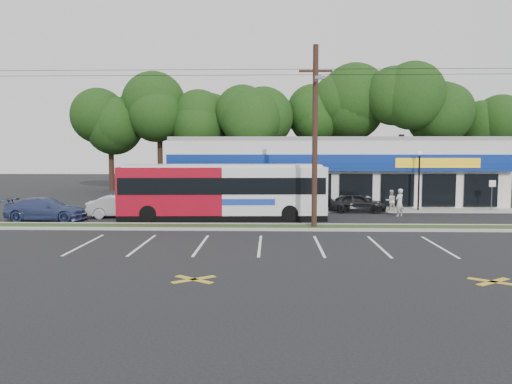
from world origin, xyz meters
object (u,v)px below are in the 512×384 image
object	(u,v)px
lamp_post	(419,174)
car_blue	(46,209)
utility_pole	(312,130)
metrobus	(223,190)
pedestrian_b	(391,201)
car_silver	(122,206)
pedestrian_a	(399,203)
sign_post	(492,190)
car_dark	(357,203)

from	to	relation	value
lamp_post	car_blue	xyz separation A→B (m)	(-24.19, -5.30, -1.96)
lamp_post	utility_pole	bearing A→B (deg)	-136.05
metrobus	pedestrian_b	world-z (taller)	metrobus
car_silver	car_blue	world-z (taller)	car_blue
lamp_post	car_blue	world-z (taller)	lamp_post
pedestrian_a	car_blue	bearing A→B (deg)	-30.67
pedestrian_a	pedestrian_b	bearing A→B (deg)	-127.49
pedestrian_a	utility_pole	bearing A→B (deg)	2.78
sign_post	car_blue	world-z (taller)	sign_post
pedestrian_b	pedestrian_a	bearing A→B (deg)	87.79
pedestrian_b	metrobus	bearing A→B (deg)	17.15
lamp_post	pedestrian_a	size ratio (longest dim) A/B	2.35
sign_post	car_blue	bearing A→B (deg)	-170.14
pedestrian_a	pedestrian_b	world-z (taller)	pedestrian_a
car_dark	sign_post	bearing A→B (deg)	-85.15
lamp_post	car_silver	bearing A→B (deg)	-169.61
metrobus	pedestrian_a	xyz separation A→B (m)	(11.39, 1.65, -0.92)
car_dark	pedestrian_a	world-z (taller)	pedestrian_a
car_dark	car_blue	distance (m)	20.32
car_blue	pedestrian_a	distance (m)	22.35
sign_post	car_dark	bearing A→B (deg)	-177.59
sign_post	car_silver	bearing A→B (deg)	-172.16
car_dark	car_blue	size ratio (longest dim) A/B	0.82
car_blue	pedestrian_b	world-z (taller)	pedestrian_b
sign_post	metrobus	distance (m)	18.83
car_dark	pedestrian_a	size ratio (longest dim) A/B	2.21
sign_post	car_silver	world-z (taller)	sign_post
car_dark	car_silver	world-z (taller)	car_silver
car_blue	pedestrian_a	bearing A→B (deg)	-81.81
metrobus	pedestrian_a	world-z (taller)	metrobus
utility_pole	pedestrian_b	distance (m)	10.81
car_silver	car_blue	size ratio (longest dim) A/B	0.88
car_dark	pedestrian_b	size ratio (longest dim) A/B	2.60
sign_post	lamp_post	bearing A→B (deg)	177.42
metrobus	pedestrian_a	size ratio (longest dim) A/B	7.13
utility_pole	car_blue	xyz separation A→B (m)	(-16.02, 2.57, -4.70)
sign_post	pedestrian_b	xyz separation A→B (m)	(-7.00, -0.07, -0.78)
sign_post	pedestrian_a	xyz separation A→B (m)	(-7.00, -2.42, -0.65)
sign_post	car_dark	distance (m)	9.46
utility_pole	sign_post	world-z (taller)	utility_pole
car_dark	car_blue	bearing A→B (deg)	105.74
sign_post	pedestrian_b	bearing A→B (deg)	-179.39
sign_post	pedestrian_b	size ratio (longest dim) A/B	1.44
car_blue	sign_post	bearing A→B (deg)	-78.76
lamp_post	car_silver	world-z (taller)	lamp_post
utility_pole	metrobus	distance (m)	7.27
car_blue	pedestrian_b	distance (m)	22.75
car_silver	pedestrian_a	bearing A→B (deg)	-95.66
metrobus	pedestrian_b	distance (m)	12.11
car_silver	pedestrian_b	xyz separation A→B (m)	(18.00, 3.37, 0.06)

